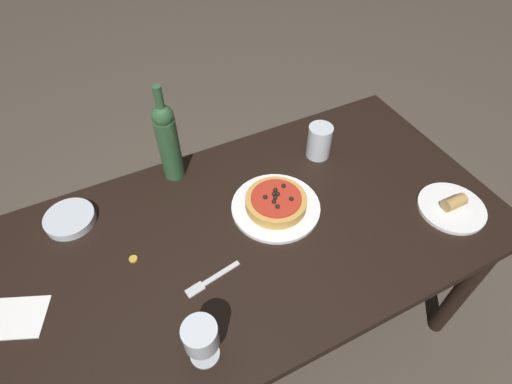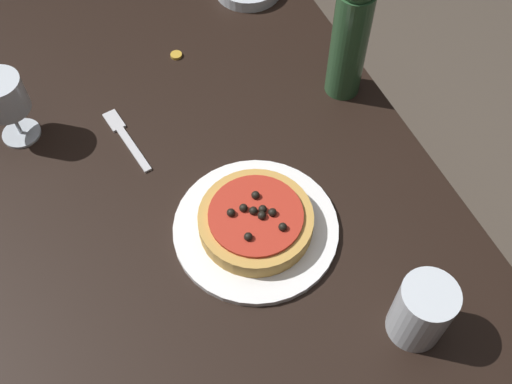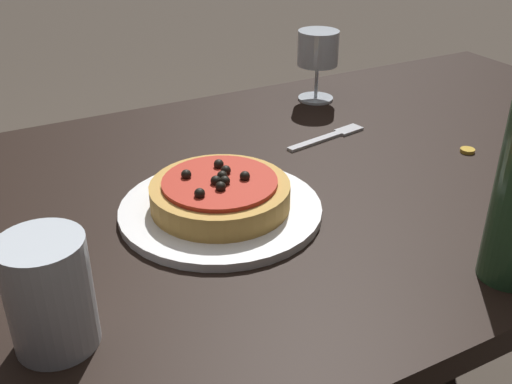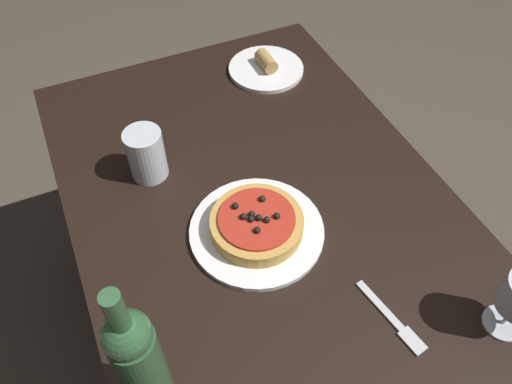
{
  "view_description": "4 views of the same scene",
  "coord_description": "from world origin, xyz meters",
  "px_view_note": "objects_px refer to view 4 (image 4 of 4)",
  "views": [
    {
      "loc": [
        -0.29,
        -0.64,
        1.66
      ],
      "look_at": [
        0.06,
        0.07,
        0.79
      ],
      "focal_mm": 28.0,
      "sensor_mm": 36.0,
      "label": 1
    },
    {
      "loc": [
        0.59,
        -0.16,
        1.57
      ],
      "look_at": [
        0.07,
        0.07,
        0.73
      ],
      "focal_mm": 42.0,
      "sensor_mm": 36.0,
      "label": 2
    },
    {
      "loc": [
        0.41,
        0.69,
        1.12
      ],
      "look_at": [
        0.08,
        0.07,
        0.74
      ],
      "focal_mm": 42.0,
      "sensor_mm": 36.0,
      "label": 3
    },
    {
      "loc": [
        -0.42,
        0.29,
        1.55
      ],
      "look_at": [
        0.16,
        0.03,
        0.78
      ],
      "focal_mm": 35.0,
      "sensor_mm": 36.0,
      "label": 4
    }
  ],
  "objects_px": {
    "wine_bottle": "(140,363)",
    "water_cup": "(146,154)",
    "dinner_plate": "(257,231)",
    "pizza": "(257,223)",
    "fork": "(394,321)",
    "side_plate": "(266,68)",
    "dining_table": "(300,292)"
  },
  "relations": [
    {
      "from": "wine_bottle",
      "to": "water_cup",
      "type": "bearing_deg",
      "value": -15.37
    },
    {
      "from": "side_plate",
      "to": "dinner_plate",
      "type": "bearing_deg",
      "value": 153.12
    },
    {
      "from": "water_cup",
      "to": "side_plate",
      "type": "xyz_separation_m",
      "value": [
        0.24,
        -0.4,
        -0.05
      ]
    },
    {
      "from": "pizza",
      "to": "fork",
      "type": "relative_size",
      "value": 1.14
    },
    {
      "from": "pizza",
      "to": "water_cup",
      "type": "height_order",
      "value": "water_cup"
    },
    {
      "from": "dinner_plate",
      "to": "side_plate",
      "type": "xyz_separation_m",
      "value": [
        0.49,
        -0.25,
        0.0
      ]
    },
    {
      "from": "pizza",
      "to": "wine_bottle",
      "type": "distance_m",
      "value": 0.39
    },
    {
      "from": "dining_table",
      "to": "side_plate",
      "type": "relative_size",
      "value": 7.63
    },
    {
      "from": "dinner_plate",
      "to": "wine_bottle",
      "type": "relative_size",
      "value": 0.81
    },
    {
      "from": "dinner_plate",
      "to": "pizza",
      "type": "bearing_deg",
      "value": 9.32
    },
    {
      "from": "wine_bottle",
      "to": "fork",
      "type": "bearing_deg",
      "value": -96.31
    },
    {
      "from": "pizza",
      "to": "side_plate",
      "type": "distance_m",
      "value": 0.55
    },
    {
      "from": "dining_table",
      "to": "fork",
      "type": "distance_m",
      "value": 0.21
    },
    {
      "from": "pizza",
      "to": "water_cup",
      "type": "relative_size",
      "value": 1.58
    },
    {
      "from": "dining_table",
      "to": "dinner_plate",
      "type": "relative_size",
      "value": 5.68
    },
    {
      "from": "dining_table",
      "to": "water_cup",
      "type": "relative_size",
      "value": 13.08
    },
    {
      "from": "dinner_plate",
      "to": "wine_bottle",
      "type": "xyz_separation_m",
      "value": [
        -0.23,
        0.29,
        0.14
      ]
    },
    {
      "from": "wine_bottle",
      "to": "fork",
      "type": "relative_size",
      "value": 2.05
    },
    {
      "from": "dinner_plate",
      "to": "dining_table",
      "type": "bearing_deg",
      "value": -160.19
    },
    {
      "from": "wine_bottle",
      "to": "side_plate",
      "type": "xyz_separation_m",
      "value": [
        0.72,
        -0.53,
        -0.14
      ]
    },
    {
      "from": "wine_bottle",
      "to": "water_cup",
      "type": "distance_m",
      "value": 0.51
    },
    {
      "from": "wine_bottle",
      "to": "fork",
      "type": "distance_m",
      "value": 0.46
    },
    {
      "from": "dining_table",
      "to": "dinner_plate",
      "type": "bearing_deg",
      "value": 19.81
    },
    {
      "from": "side_plate",
      "to": "pizza",
      "type": "bearing_deg",
      "value": 153.12
    },
    {
      "from": "wine_bottle",
      "to": "water_cup",
      "type": "relative_size",
      "value": 2.84
    },
    {
      "from": "fork",
      "to": "side_plate",
      "type": "distance_m",
      "value": 0.78
    },
    {
      "from": "dinner_plate",
      "to": "side_plate",
      "type": "relative_size",
      "value": 1.34
    },
    {
      "from": "dining_table",
      "to": "water_cup",
      "type": "bearing_deg",
      "value": 27.83
    },
    {
      "from": "dining_table",
      "to": "dinner_plate",
      "type": "height_order",
      "value": "dinner_plate"
    },
    {
      "from": "fork",
      "to": "dining_table",
      "type": "bearing_deg",
      "value": -157.33
    },
    {
      "from": "dinner_plate",
      "to": "fork",
      "type": "distance_m",
      "value": 0.32
    },
    {
      "from": "wine_bottle",
      "to": "side_plate",
      "type": "height_order",
      "value": "wine_bottle"
    }
  ]
}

